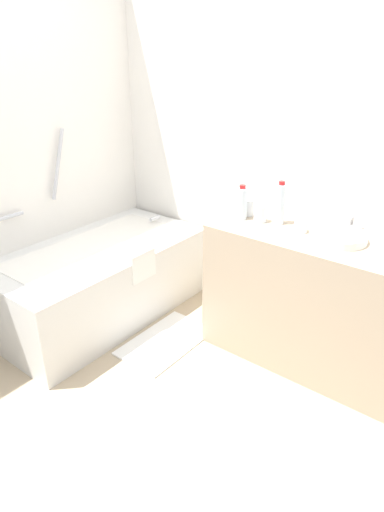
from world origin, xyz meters
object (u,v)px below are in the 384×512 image
drinking_glass_1 (260,214)px  water_bottle_4 (280,204)px  water_bottle_3 (242,203)px  drinking_glass_3 (249,207)px  sink_basin (338,236)px  sink_faucet (351,224)px  bath_mat (166,341)px  bathtub (100,278)px  drinking_glass_0 (301,225)px

drinking_glass_1 → water_bottle_4: bearing=-66.8°
water_bottle_3 → drinking_glass_3: bearing=-0.6°
water_bottle_3 → sink_basin: bearing=-86.2°
sink_faucet → bath_mat: bearing=124.9°
sink_basin → drinking_glass_3: (0.04, 0.60, 0.03)m
water_bottle_4 → bathtub: bearing=112.5°
bathtub → bath_mat: 0.69m
water_bottle_3 → drinking_glass_0: 0.39m
water_bottle_3 → bath_mat: (-0.40, 0.30, -0.93)m
sink_basin → sink_faucet: 0.19m
sink_faucet → water_bottle_4: bearing=111.8°
sink_faucet → drinking_glass_3: 0.62m
water_bottle_3 → drinking_glass_0: water_bottle_3 is taller
sink_faucet → water_bottle_3: size_ratio=0.71×
sink_basin → drinking_glass_1: drinking_glass_1 is taller
water_bottle_4 → drinking_glass_1: 0.13m
bathtub → sink_faucet: 1.75m
drinking_glass_3 → water_bottle_3: bearing=179.4°
sink_faucet → drinking_glass_3: drinking_glass_3 is taller
drinking_glass_3 → drinking_glass_1: bearing=-115.4°
bathtub → sink_faucet: (0.63, -1.53, 0.59)m
sink_basin → water_bottle_4: 0.40m
sink_basin → drinking_glass_1: bearing=91.4°
sink_faucet → drinking_glass_0: (-0.20, 0.22, 0.01)m
sink_basin → sink_faucet: bearing=-0.0°
water_bottle_3 → drinking_glass_3: water_bottle_3 is taller
drinking_glass_0 → bathtub: bearing=108.1°
drinking_glass_3 → bath_mat: 1.05m
sink_basin → water_bottle_3: (-0.04, 0.60, 0.08)m
water_bottle_4 → drinking_glass_1: size_ratio=2.56×
water_bottle_4 → sink_basin: bearing=-94.9°
water_bottle_3 → water_bottle_4: 0.23m
water_bottle_3 → drinking_glass_1: (0.03, -0.12, -0.05)m
water_bottle_4 → bath_mat: (-0.48, 0.52, -0.96)m
water_bottle_4 → drinking_glass_1: water_bottle_4 is taller
drinking_glass_1 → sink_faucet: bearing=-67.9°
sink_faucet → bath_mat: size_ratio=0.24×
drinking_glass_0 → drinking_glass_1: (0.00, 0.27, 0.01)m
bathtub → bath_mat: (-0.00, -0.63, -0.28)m
bathtub → water_bottle_3: size_ratio=7.17×
bathtub → drinking_glass_1: size_ratio=15.13×
water_bottle_3 → drinking_glass_3: size_ratio=2.12×
water_bottle_3 → water_bottle_4: size_ratio=0.82×
water_bottle_3 → drinking_glass_0: bearing=-86.0°
bathtub → bath_mat: bearing=-90.1°
water_bottle_3 → sink_faucet: bearing=-69.5°
sink_basin → sink_faucet: sink_faucet is taller
drinking_glass_0 → drinking_glass_3: drinking_glass_3 is taller
water_bottle_3 → drinking_glass_1: bearing=-76.6°
drinking_glass_1 → drinking_glass_3: same height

